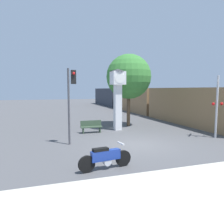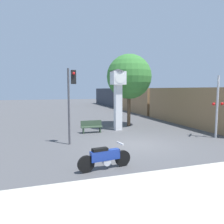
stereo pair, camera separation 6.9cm
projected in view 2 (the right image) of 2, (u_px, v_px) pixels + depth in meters
The scene contains 8 objects.
ground_plane at pixel (138, 145), 12.88m from camera, with size 120.00×120.00×0.00m, color #4C4C4F.
motorcycle at pixel (105, 157), 8.89m from camera, with size 2.33×0.59×1.03m.
clock_tower at pixel (118, 90), 17.25m from camera, with size 1.23×1.23×4.85m.
freight_train at pixel (136, 100), 32.49m from camera, with size 2.80×38.55×3.40m.
traffic_light at pixel (71, 93), 12.70m from camera, with size 0.50×0.35×4.47m.
railroad_crossing_signal at pixel (217, 104), 14.50m from camera, with size 0.90×0.82×4.17m.
street_tree at pixel (129, 77), 19.12m from camera, with size 3.91×3.91×6.31m.
bench at pixel (92, 126), 16.38m from camera, with size 1.60×0.44×0.92m.
Camera 2 is at (-5.35, -11.52, 3.27)m, focal length 35.00 mm.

